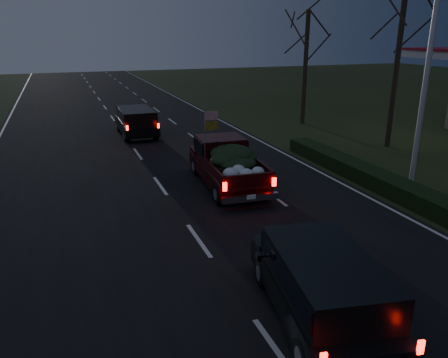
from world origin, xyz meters
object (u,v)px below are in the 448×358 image
object	(u,v)px
pickup_truck	(227,161)
rear_suv	(323,281)
light_pole	(432,38)
lead_suv	(136,119)

from	to	relation	value
pickup_truck	rear_suv	size ratio (longest dim) A/B	1.11
light_pole	lead_suv	distance (m)	15.64
pickup_truck	rear_suv	xyz separation A→B (m)	(-1.23, -8.58, -0.03)
light_pole	rear_suv	bearing A→B (deg)	-142.30
lead_suv	rear_suv	bearing A→B (deg)	-88.37
rear_suv	light_pole	bearing A→B (deg)	48.12
lead_suv	rear_suv	xyz separation A→B (m)	(0.55, -18.49, -0.01)
light_pole	lead_suv	world-z (taller)	light_pole
pickup_truck	rear_suv	world-z (taller)	pickup_truck
lead_suv	light_pole	bearing A→B (deg)	-53.98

